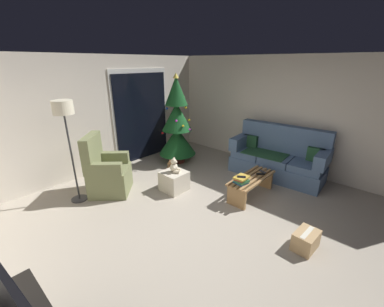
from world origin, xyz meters
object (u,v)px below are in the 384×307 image
(book_stack, at_px, (241,180))
(remote_white, at_px, (245,177))
(remote_graphite, at_px, (263,172))
(teddy_bear_chestnut_by_tree, at_px, (170,167))
(christmas_tree, at_px, (177,125))
(cardboard_box_taped_mid_floor, at_px, (306,240))
(remote_black, at_px, (260,174))
(ottoman, at_px, (174,181))
(couch, at_px, (278,158))
(armchair, at_px, (107,173))
(floor_lamp, at_px, (65,118))
(cell_phone, at_px, (241,177))
(coffee_table, at_px, (251,183))
(teddy_bear_cream, at_px, (174,166))

(book_stack, bearing_deg, remote_white, 14.86)
(remote_graphite, relative_size, teddy_bear_chestnut_by_tree, 0.55)
(christmas_tree, xyz_separation_m, cardboard_box_taped_mid_floor, (-1.00, -3.43, -0.81))
(book_stack, relative_size, cardboard_box_taped_mid_floor, 0.66)
(remote_black, xyz_separation_m, ottoman, (-1.00, 1.28, -0.20))
(book_stack, bearing_deg, couch, 0.65)
(remote_white, height_order, armchair, armchair)
(floor_lamp, height_order, teddy_bear_chestnut_by_tree, floor_lamp)
(floor_lamp, xyz_separation_m, ottoman, (1.41, -1.02, -1.32))
(teddy_bear_chestnut_by_tree, bearing_deg, cell_phone, -92.11)
(ottoman, bearing_deg, teddy_bear_chestnut_by_tree, 52.97)
(christmas_tree, bearing_deg, remote_graphite, -88.56)
(remote_white, bearing_deg, remote_black, 35.10)
(cell_phone, xyz_separation_m, cardboard_box_taped_mid_floor, (-0.36, -1.24, -0.40))
(ottoman, bearing_deg, remote_white, -57.72)
(coffee_table, distance_m, christmas_tree, 2.31)
(armchair, height_order, teddy_bear_cream, armchair)
(christmas_tree, xyz_separation_m, teddy_bear_chestnut_by_tree, (-0.56, -0.32, -0.81))
(coffee_table, relative_size, armchair, 0.97)
(remote_graphite, xyz_separation_m, christmas_tree, (-0.06, 2.24, 0.54))
(armchair, height_order, ottoman, armchair)
(remote_graphite, distance_m, book_stack, 0.67)
(book_stack, bearing_deg, cardboard_box_taped_mid_floor, -107.01)
(book_stack, bearing_deg, remote_black, -8.21)
(cell_phone, bearing_deg, remote_graphite, -35.46)
(couch, bearing_deg, cardboard_box_taped_mid_floor, -146.24)
(armchair, distance_m, ottoman, 1.27)
(couch, bearing_deg, cell_phone, -178.90)
(book_stack, distance_m, teddy_bear_cream, 1.27)
(coffee_table, relative_size, cell_phone, 7.64)
(coffee_table, xyz_separation_m, teddy_bear_chestnut_by_tree, (-0.30, 1.87, -0.14))
(teddy_bear_cream, bearing_deg, teddy_bear_chestnut_by_tree, 53.66)
(cell_phone, xyz_separation_m, teddy_bear_cream, (-0.42, 1.20, -0.02))
(teddy_bear_chestnut_by_tree, bearing_deg, remote_black, -75.48)
(cell_phone, relative_size, christmas_tree, 0.07)
(couch, distance_m, remote_black, 0.97)
(coffee_table, distance_m, armchair, 2.69)
(remote_graphite, bearing_deg, floor_lamp, -20.67)
(remote_white, height_order, teddy_bear_cream, teddy_bear_cream)
(couch, bearing_deg, remote_black, -174.29)
(teddy_bear_chestnut_by_tree, bearing_deg, cardboard_box_taped_mid_floor, -97.92)
(remote_white, xyz_separation_m, teddy_bear_cream, (-0.71, 1.12, 0.11))
(coffee_table, distance_m, floor_lamp, 3.38)
(floor_lamp, bearing_deg, couch, -33.03)
(remote_graphite, xyz_separation_m, cardboard_box_taped_mid_floor, (-1.05, -1.19, -0.27))
(couch, relative_size, christmas_tree, 0.93)
(book_stack, height_order, teddy_bear_chestnut_by_tree, book_stack)
(couch, distance_m, christmas_tree, 2.40)
(coffee_table, relative_size, teddy_bear_chestnut_by_tree, 3.86)
(remote_graphite, bearing_deg, cardboard_box_taped_mid_floor, 69.83)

